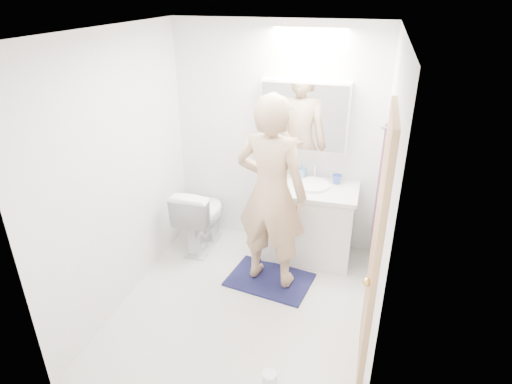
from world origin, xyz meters
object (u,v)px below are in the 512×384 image
(medicine_cabinet, at_px, (305,116))
(toilet, at_px, (201,216))
(soap_bottle_b, at_px, (302,172))
(toothbrush_cup, at_px, (337,179))
(soap_bottle_a, at_px, (282,169))
(person, at_px, (271,194))
(vanity_cabinet, at_px, (309,224))
(toilet_paper_roll, at_px, (269,378))

(medicine_cabinet, relative_size, toilet, 1.17)
(soap_bottle_b, xyz_separation_m, toothbrush_cup, (0.36, -0.02, -0.04))
(toothbrush_cup, bearing_deg, soap_bottle_a, -179.01)
(medicine_cabinet, relative_size, toothbrush_cup, 8.46)
(person, bearing_deg, medicine_cabinet, -91.83)
(toilet, xyz_separation_m, person, (0.89, -0.44, 0.60))
(medicine_cabinet, distance_m, toilet, 1.57)
(soap_bottle_b, relative_size, toothbrush_cup, 1.65)
(vanity_cabinet, relative_size, toothbrush_cup, 8.65)
(medicine_cabinet, height_order, toilet_paper_roll, medicine_cabinet)
(soap_bottle_a, xyz_separation_m, toothbrush_cup, (0.58, 0.01, -0.06))
(soap_bottle_b, bearing_deg, person, -102.34)
(toothbrush_cup, xyz_separation_m, toilet_paper_roll, (-0.23, -1.92, -0.82))
(medicine_cabinet, bearing_deg, person, -101.26)
(vanity_cabinet, bearing_deg, soap_bottle_a, 156.33)
(medicine_cabinet, relative_size, person, 0.48)
(person, xyz_separation_m, toothbrush_cup, (0.53, 0.71, -0.10))
(person, height_order, toothbrush_cup, person)
(medicine_cabinet, bearing_deg, vanity_cabinet, -57.03)
(toilet, relative_size, person, 0.41)
(person, relative_size, toothbrush_cup, 17.74)
(soap_bottle_a, height_order, soap_bottle_b, soap_bottle_a)
(toilet, height_order, soap_bottle_a, soap_bottle_a)
(vanity_cabinet, xyz_separation_m, person, (-0.29, -0.55, 0.58))
(medicine_cabinet, height_order, soap_bottle_b, medicine_cabinet)
(toilet, bearing_deg, soap_bottle_b, -163.25)
(toilet, bearing_deg, toothbrush_cup, -167.95)
(medicine_cabinet, distance_m, toothbrush_cup, 0.74)
(vanity_cabinet, relative_size, soap_bottle_a, 4.33)
(person, relative_size, soap_bottle_b, 10.78)
(toilet, xyz_separation_m, soap_bottle_b, (1.05, 0.30, 0.53))
(toilet, distance_m, soap_bottle_b, 1.21)
(person, xyz_separation_m, soap_bottle_a, (-0.05, 0.70, -0.05))
(person, bearing_deg, soap_bottle_a, -76.19)
(vanity_cabinet, height_order, toilet_paper_roll, vanity_cabinet)
(person, relative_size, soap_bottle_a, 8.89)
(toothbrush_cup, relative_size, toilet_paper_roll, 0.95)
(soap_bottle_a, bearing_deg, toilet_paper_roll, -79.75)
(vanity_cabinet, relative_size, medicine_cabinet, 1.02)
(vanity_cabinet, distance_m, person, 0.85)
(person, distance_m, soap_bottle_b, 0.75)
(vanity_cabinet, xyz_separation_m, soap_bottle_b, (-0.13, 0.18, 0.52))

